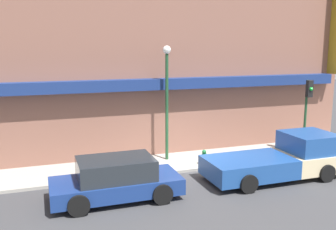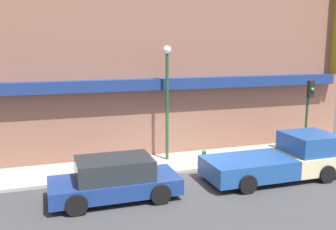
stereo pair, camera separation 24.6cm
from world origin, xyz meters
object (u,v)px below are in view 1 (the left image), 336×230
(street_lamp, at_px, (167,89))
(traffic_light, at_px, (307,103))
(parked_car, at_px, (116,179))
(fire_hydrant, at_px, (204,157))
(pickup_truck, at_px, (282,159))

(street_lamp, relative_size, traffic_light, 1.45)
(parked_car, distance_m, traffic_light, 10.22)
(fire_hydrant, xyz_separation_m, street_lamp, (-1.27, 1.33, 2.92))
(street_lamp, bearing_deg, fire_hydrant, -46.34)
(parked_car, distance_m, fire_hydrant, 4.86)
(fire_hydrant, xyz_separation_m, traffic_light, (5.45, 0.13, 2.11))
(fire_hydrant, relative_size, street_lamp, 0.13)
(pickup_truck, xyz_separation_m, fire_hydrant, (-2.46, 2.17, -0.31))
(fire_hydrant, bearing_deg, street_lamp, 133.66)
(pickup_truck, xyz_separation_m, parked_car, (-6.80, 0.00, -0.05))
(pickup_truck, distance_m, street_lamp, 5.74)
(fire_hydrant, height_order, traffic_light, traffic_light)
(street_lamp, bearing_deg, traffic_light, -10.09)
(parked_car, distance_m, street_lamp, 5.36)
(fire_hydrant, distance_m, street_lamp, 3.45)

